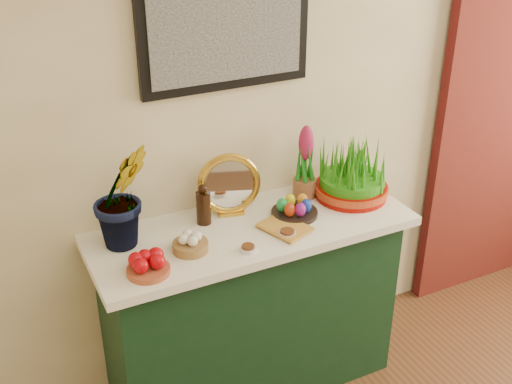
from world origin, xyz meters
TOP-DOWN VIEW (x-y plane):
  - sideboard at (-0.37, 2.00)m, footprint 1.30×0.45m
  - tablecloth at (-0.37, 2.00)m, footprint 1.40×0.55m
  - hyacinth_green at (-0.88, 2.09)m, footprint 0.32×0.28m
  - apple_bowl at (-0.87, 1.85)m, footprint 0.20×0.20m
  - garlic_basket at (-0.67, 1.93)m, footprint 0.17×0.17m
  - vinegar_cruet at (-0.54, 2.11)m, footprint 0.06×0.06m
  - mirror at (-0.41, 2.14)m, footprint 0.29×0.12m
  - book at (-0.33, 1.87)m, footprint 0.20×0.24m
  - spice_dish_left at (-0.47, 1.82)m, footprint 0.06×0.06m
  - spice_dish_right at (-0.27, 1.85)m, footprint 0.07×0.07m
  - egg_plate at (-0.16, 1.99)m, footprint 0.26×0.26m
  - hyacinth_pink at (-0.03, 2.13)m, footprint 0.11×0.11m
  - wheatgrass_sabzeh at (0.16, 2.03)m, footprint 0.34×0.34m

SIDE VIEW (x-z plane):
  - sideboard at x=-0.37m, z-range 0.00..0.85m
  - tablecloth at x=-0.37m, z-range 0.85..0.89m
  - spice_dish_left at x=-0.47m, z-range 0.89..0.92m
  - spice_dish_right at x=-0.27m, z-range 0.89..0.92m
  - book at x=-0.33m, z-range 0.89..0.92m
  - egg_plate at x=-0.16m, z-range 0.88..0.96m
  - garlic_basket at x=-0.67m, z-range 0.88..0.96m
  - apple_bowl at x=-0.87m, z-range 0.88..0.97m
  - vinegar_cruet at x=-0.54m, z-range 0.88..1.06m
  - wheatgrass_sabzeh at x=0.16m, z-range 0.87..1.15m
  - mirror at x=-0.41m, z-range 0.88..1.17m
  - hyacinth_pink at x=-0.03m, z-range 0.87..1.22m
  - hyacinth_green at x=-0.88m, z-range 0.89..1.47m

